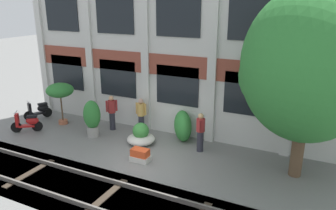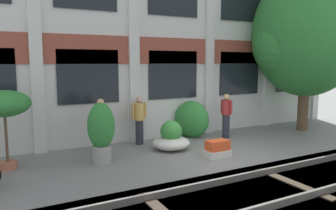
{
  "view_description": "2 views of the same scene",
  "coord_description": "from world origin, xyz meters",
  "px_view_note": "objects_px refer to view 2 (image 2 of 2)",
  "views": [
    {
      "loc": [
        5.6,
        -9.4,
        5.76
      ],
      "look_at": [
        0.44,
        1.14,
        1.97
      ],
      "focal_mm": 35.0,
      "sensor_mm": 36.0,
      "label": 1
    },
    {
      "loc": [
        -5.74,
        -7.34,
        2.73
      ],
      "look_at": [
        -0.77,
        1.91,
        1.33
      ],
      "focal_mm": 35.0,
      "sensor_mm": 36.0,
      "label": 2
    }
  ],
  "objects_px": {
    "topiary_hedge": "(192,119)",
    "potted_plant_wide_bowl": "(171,139)",
    "potted_plant_square_trough": "(217,149)",
    "resident_near_plants": "(226,115)",
    "broadleaf_tree": "(307,36)",
    "resident_watching_tracks": "(101,123)",
    "potted_plant_stone_basin": "(101,129)",
    "resident_by_doorway": "(139,119)",
    "potted_plant_terracotta_small": "(4,106)"
  },
  "relations": [
    {
      "from": "potted_plant_square_trough",
      "to": "potted_plant_terracotta_small",
      "type": "distance_m",
      "value": 5.78
    },
    {
      "from": "potted_plant_square_trough",
      "to": "resident_near_plants",
      "type": "relative_size",
      "value": 0.46
    },
    {
      "from": "broadleaf_tree",
      "to": "resident_watching_tracks",
      "type": "xyz_separation_m",
      "value": [
        -8.05,
        0.68,
        -2.83
      ]
    },
    {
      "from": "potted_plant_wide_bowl",
      "to": "topiary_hedge",
      "type": "height_order",
      "value": "topiary_hedge"
    },
    {
      "from": "potted_plant_stone_basin",
      "to": "potted_plant_square_trough",
      "type": "bearing_deg",
      "value": -19.91
    },
    {
      "from": "potted_plant_square_trough",
      "to": "potted_plant_wide_bowl",
      "type": "relative_size",
      "value": 0.63
    },
    {
      "from": "broadleaf_tree",
      "to": "resident_by_doorway",
      "type": "bearing_deg",
      "value": 171.68
    },
    {
      "from": "broadleaf_tree",
      "to": "potted_plant_terracotta_small",
      "type": "relative_size",
      "value": 3.11
    },
    {
      "from": "potted_plant_stone_basin",
      "to": "topiary_hedge",
      "type": "distance_m",
      "value": 3.96
    },
    {
      "from": "potted_plant_terracotta_small",
      "to": "potted_plant_square_trough",
      "type": "bearing_deg",
      "value": -17.51
    },
    {
      "from": "potted_plant_square_trough",
      "to": "topiary_hedge",
      "type": "relative_size",
      "value": 0.55
    },
    {
      "from": "potted_plant_stone_basin",
      "to": "potted_plant_square_trough",
      "type": "relative_size",
      "value": 2.24
    },
    {
      "from": "potted_plant_square_trough",
      "to": "topiary_hedge",
      "type": "bearing_deg",
      "value": 74.8
    },
    {
      "from": "broadleaf_tree",
      "to": "resident_watching_tracks",
      "type": "height_order",
      "value": "broadleaf_tree"
    },
    {
      "from": "potted_plant_square_trough",
      "to": "resident_watching_tracks",
      "type": "xyz_separation_m",
      "value": [
        -2.76,
        2.14,
        0.64
      ]
    },
    {
      "from": "potted_plant_wide_bowl",
      "to": "resident_near_plants",
      "type": "relative_size",
      "value": 0.73
    },
    {
      "from": "potted_plant_stone_basin",
      "to": "potted_plant_square_trough",
      "type": "xyz_separation_m",
      "value": [
        3.06,
        -1.11,
        -0.7
      ]
    },
    {
      "from": "potted_plant_terracotta_small",
      "to": "resident_near_plants",
      "type": "xyz_separation_m",
      "value": [
        7.05,
        0.09,
        -0.78
      ]
    },
    {
      "from": "potted_plant_square_trough",
      "to": "potted_plant_wide_bowl",
      "type": "xyz_separation_m",
      "value": [
        -0.77,
        1.36,
        0.11
      ]
    },
    {
      "from": "resident_watching_tracks",
      "to": "topiary_hedge",
      "type": "height_order",
      "value": "resident_watching_tracks"
    },
    {
      "from": "topiary_hedge",
      "to": "resident_near_plants",
      "type": "bearing_deg",
      "value": -32.13
    },
    {
      "from": "broadleaf_tree",
      "to": "topiary_hedge",
      "type": "bearing_deg",
      "value": 168.15
    },
    {
      "from": "potted_plant_stone_basin",
      "to": "resident_by_doorway",
      "type": "relative_size",
      "value": 1.03
    },
    {
      "from": "broadleaf_tree",
      "to": "potted_plant_square_trough",
      "type": "height_order",
      "value": "broadleaf_tree"
    },
    {
      "from": "broadleaf_tree",
      "to": "potted_plant_stone_basin",
      "type": "bearing_deg",
      "value": -177.6
    },
    {
      "from": "broadleaf_tree",
      "to": "resident_by_doorway",
      "type": "height_order",
      "value": "broadleaf_tree"
    },
    {
      "from": "broadleaf_tree",
      "to": "potted_plant_square_trough",
      "type": "relative_size",
      "value": 8.57
    },
    {
      "from": "broadleaf_tree",
      "to": "potted_plant_stone_basin",
      "type": "height_order",
      "value": "broadleaf_tree"
    },
    {
      "from": "topiary_hedge",
      "to": "broadleaf_tree",
      "type": "bearing_deg",
      "value": -11.85
    },
    {
      "from": "potted_plant_stone_basin",
      "to": "resident_near_plants",
      "type": "bearing_deg",
      "value": 8.02
    },
    {
      "from": "resident_near_plants",
      "to": "potted_plant_wide_bowl",
      "type": "bearing_deg",
      "value": 1.47
    },
    {
      "from": "resident_by_doorway",
      "to": "resident_near_plants",
      "type": "distance_m",
      "value": 3.14
    },
    {
      "from": "topiary_hedge",
      "to": "resident_watching_tracks",
      "type": "bearing_deg",
      "value": -175.15
    },
    {
      "from": "resident_watching_tracks",
      "to": "resident_near_plants",
      "type": "xyz_separation_m",
      "value": [
        4.45,
        -0.36,
        -0.02
      ]
    },
    {
      "from": "potted_plant_stone_basin",
      "to": "resident_watching_tracks",
      "type": "height_order",
      "value": "potted_plant_stone_basin"
    },
    {
      "from": "potted_plant_wide_bowl",
      "to": "resident_near_plants",
      "type": "distance_m",
      "value": 2.55
    },
    {
      "from": "potted_plant_terracotta_small",
      "to": "resident_watching_tracks",
      "type": "height_order",
      "value": "potted_plant_terracotta_small"
    },
    {
      "from": "topiary_hedge",
      "to": "potted_plant_wide_bowl",
      "type": "bearing_deg",
      "value": -143.17
    },
    {
      "from": "resident_near_plants",
      "to": "topiary_hedge",
      "type": "distance_m",
      "value": 1.24
    },
    {
      "from": "potted_plant_terracotta_small",
      "to": "resident_near_plants",
      "type": "relative_size",
      "value": 1.27
    },
    {
      "from": "potted_plant_stone_basin",
      "to": "resident_near_plants",
      "type": "distance_m",
      "value": 4.81
    },
    {
      "from": "broadleaf_tree",
      "to": "resident_by_doorway",
      "type": "relative_size",
      "value": 3.92
    },
    {
      "from": "broadleaf_tree",
      "to": "resident_watching_tracks",
      "type": "relative_size",
      "value": 3.86
    },
    {
      "from": "resident_watching_tracks",
      "to": "topiary_hedge",
      "type": "xyz_separation_m",
      "value": [
        3.42,
        0.29,
        -0.21
      ]
    },
    {
      "from": "resident_near_plants",
      "to": "resident_by_doorway",
      "type": "bearing_deg",
      "value": -20.18
    },
    {
      "from": "potted_plant_square_trough",
      "to": "broadleaf_tree",
      "type": "bearing_deg",
      "value": 15.42
    },
    {
      "from": "potted_plant_stone_basin",
      "to": "potted_plant_terracotta_small",
      "type": "height_order",
      "value": "potted_plant_terracotta_small"
    },
    {
      "from": "potted_plant_square_trough",
      "to": "resident_by_doorway",
      "type": "distance_m",
      "value": 2.87
    },
    {
      "from": "potted_plant_terracotta_small",
      "to": "resident_watching_tracks",
      "type": "distance_m",
      "value": 2.74
    },
    {
      "from": "potted_plant_stone_basin",
      "to": "resident_watching_tracks",
      "type": "relative_size",
      "value": 1.01
    }
  ]
}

